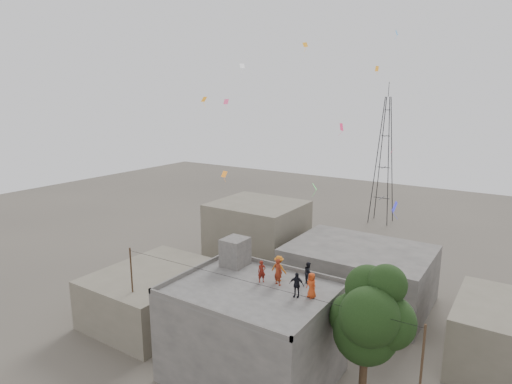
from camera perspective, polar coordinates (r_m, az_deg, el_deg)
ground at (r=30.63m, az=-0.48°, el=-23.18°), size 140.00×140.00×0.00m
main_building at (r=28.96m, az=-0.49°, el=-18.26°), size 10.00×8.00×6.10m
parapet at (r=27.46m, az=-0.50°, el=-12.51°), size 10.00×8.00×0.30m
stair_head_box at (r=30.80m, az=-2.80°, el=-7.98°), size 1.60×1.80×2.00m
neighbor_west at (r=37.19m, az=-13.32°, el=-13.12°), size 8.00×10.00×4.00m
neighbor_north at (r=39.75m, az=13.48°, el=-10.62°), size 12.00×9.00×5.00m
neighbor_northwest at (r=46.05m, az=0.20°, el=-5.70°), size 9.00×8.00×7.00m
neighbor_east at (r=34.46m, az=30.87°, el=-16.45°), size 7.00×8.00×4.40m
tree at (r=25.16m, az=14.98°, el=-15.81°), size 4.90×4.60×9.10m
utility_line at (r=27.43m, az=-1.10°, el=-18.27°), size 20.12×0.62×7.40m
transmission_tower at (r=63.88m, az=16.71°, el=4.02°), size 2.97×2.97×20.01m
person_red_adult at (r=27.79m, az=2.96°, el=-10.56°), size 0.73×0.57×1.77m
person_orange_child at (r=26.36m, az=7.41°, el=-12.24°), size 0.89×0.75×1.55m
person_dark_child at (r=28.37m, az=7.01°, el=-10.57°), size 0.78×0.84×1.38m
person_dark_adult at (r=26.35m, az=5.42°, el=-12.21°), size 0.96×0.54×1.55m
person_orange_adult at (r=28.37m, az=3.07°, el=-10.13°), size 1.14×0.69×1.71m
person_red_child at (r=28.19m, az=0.76°, el=-10.56°), size 0.61×0.63×1.45m
kites at (r=31.54m, az=7.40°, el=8.81°), size 14.52×12.89×11.97m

